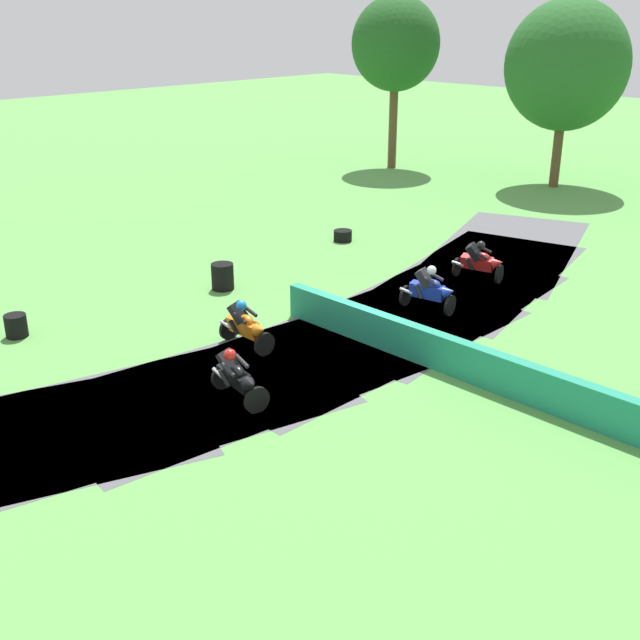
{
  "coord_description": "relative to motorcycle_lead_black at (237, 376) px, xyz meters",
  "views": [
    {
      "loc": [
        12.49,
        -13.95,
        8.05
      ],
      "look_at": [
        -0.04,
        -1.38,
        0.9
      ],
      "focal_mm": 44.05,
      "sensor_mm": 36.0,
      "label": 1
    }
  ],
  "objects": [
    {
      "name": "tree_mid_rise",
      "position": [
        -14.79,
        22.78,
        5.56
      ],
      "size": [
        4.45,
        4.45,
        8.57
      ],
      "color": "brown",
      "rests_on": "ground"
    },
    {
      "name": "tire_stack_near",
      "position": [
        -6.92,
        -1.72,
        -0.34
      ],
      "size": [
        0.57,
        0.57,
        0.6
      ],
      "color": "black",
      "rests_on": "ground"
    },
    {
      "name": "tire_stack_mid_a",
      "position": [
        -6.01,
        4.39,
        -0.24
      ],
      "size": [
        0.68,
        0.68,
        0.8
      ],
      "color": "black",
      "rests_on": "ground"
    },
    {
      "name": "ground_plane",
      "position": [
        -0.51,
        4.47,
        -0.64
      ],
      "size": [
        120.0,
        120.0,
        0.0
      ],
      "primitive_type": "plane",
      "color": "#569947"
    },
    {
      "name": "track_asphalt",
      "position": [
        -1.28,
        4.47,
        -0.63
      ],
      "size": [
        8.08,
        29.97,
        0.01
      ],
      "color": "#515156",
      "rests_on": "ground"
    },
    {
      "name": "motorcycle_chase_orange",
      "position": [
        -2.07,
        1.98,
        0.01
      ],
      "size": [
        1.69,
        0.79,
        1.43
      ],
      "color": "black",
      "rests_on": "ground"
    },
    {
      "name": "tire_stack_mid_b",
      "position": [
        -7.02,
        10.77,
        -0.44
      ],
      "size": [
        0.67,
        0.67,
        0.4
      ],
      "color": "black",
      "rests_on": "ground"
    },
    {
      "name": "safety_barrier",
      "position": [
        5.47,
        4.46,
        -0.19
      ],
      "size": [
        16.81,
        0.33,
        0.9
      ],
      "primitive_type": "cube",
      "rotation": [
        0.0,
        0.0,
        -1.57
      ],
      "color": "#1E8466",
      "rests_on": "ground"
    },
    {
      "name": "motorcycle_fourth_red",
      "position": [
        -0.95,
        10.53,
        -0.0
      ],
      "size": [
        1.72,
        1.08,
        1.43
      ],
      "color": "black",
      "rests_on": "ground"
    },
    {
      "name": "motorcycle_trailing_blue",
      "position": [
        -0.42,
        7.3,
        0.02
      ],
      "size": [
        1.69,
        0.92,
        1.42
      ],
      "color": "black",
      "rests_on": "ground"
    },
    {
      "name": "motorcycle_lead_black",
      "position": [
        0.0,
        0.0,
        0.0
      ],
      "size": [
        1.7,
        0.96,
        1.43
      ],
      "color": "black",
      "rests_on": "ground"
    },
    {
      "name": "tree_behind_barrier",
      "position": [
        -6.28,
        24.6,
        4.87
      ],
      "size": [
        5.53,
        5.53,
        8.42
      ],
      "color": "brown",
      "rests_on": "ground"
    }
  ]
}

